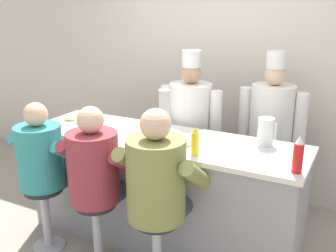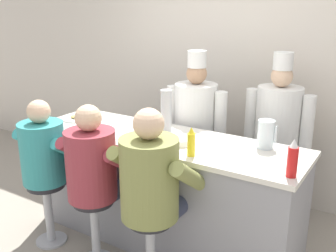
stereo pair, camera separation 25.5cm
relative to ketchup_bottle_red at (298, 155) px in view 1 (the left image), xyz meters
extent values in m
cube|color=beige|center=(-1.16, 1.56, 0.24)|extent=(10.00, 0.06, 2.70)
cube|color=gray|center=(-1.16, 0.23, -0.64)|extent=(2.41, 0.71, 0.95)
cube|color=silver|center=(-1.16, 0.23, -0.14)|extent=(2.46, 0.74, 0.04)
cylinder|color=red|center=(0.00, 0.00, -0.02)|extent=(0.07, 0.07, 0.21)
cone|color=white|center=(0.00, 0.00, 0.11)|extent=(0.06, 0.06, 0.06)
cylinder|color=yellow|center=(-0.74, -0.02, -0.03)|extent=(0.06, 0.06, 0.18)
cone|color=yellow|center=(-0.74, -0.02, 0.08)|extent=(0.05, 0.05, 0.05)
cylinder|color=orange|center=(-1.02, -0.03, -0.05)|extent=(0.03, 0.03, 0.14)
cylinder|color=#287F2D|center=(-1.02, -0.03, 0.02)|extent=(0.02, 0.02, 0.01)
cylinder|color=silver|center=(-0.33, 0.44, -0.01)|extent=(0.13, 0.13, 0.23)
cube|color=silver|center=(-0.25, 0.44, 0.00)|extent=(0.02, 0.02, 0.14)
cylinder|color=white|center=(-2.16, 0.21, -0.11)|extent=(0.25, 0.25, 0.02)
ellipsoid|color=#E0BC60|center=(-2.16, 0.21, -0.09)|extent=(0.11, 0.09, 0.03)
cylinder|color=white|center=(-0.93, 0.14, -0.10)|extent=(0.16, 0.16, 0.05)
cylinder|color=#4C7AB2|center=(-1.78, 0.00, -0.07)|extent=(0.09, 0.09, 0.10)
torus|color=#4C7AB2|center=(-1.72, 0.00, -0.07)|extent=(0.07, 0.02, 0.07)
cylinder|color=#B7BABF|center=(-1.20, 0.35, 0.07)|extent=(0.09, 0.09, 0.38)
cylinder|color=silver|center=(-1.20, 0.35, 0.26)|extent=(0.10, 0.10, 0.01)
cylinder|color=#B2B5BA|center=(-1.99, -0.36, -1.10)|extent=(0.28, 0.28, 0.02)
cylinder|color=#B2B5BA|center=(-1.99, -0.36, -0.81)|extent=(0.07, 0.07, 0.56)
cylinder|color=#232328|center=(-1.99, -0.36, -0.54)|extent=(0.33, 0.33, 0.05)
cylinder|color=#33384C|center=(-2.09, -0.17, -0.50)|extent=(0.14, 0.38, 0.14)
cylinder|color=#33384C|center=(-1.90, -0.17, -0.50)|extent=(0.14, 0.38, 0.14)
cylinder|color=teal|center=(-1.99, -0.36, -0.25)|extent=(0.38, 0.38, 0.54)
cylinder|color=teal|center=(-2.23, -0.26, -0.22)|extent=(0.10, 0.41, 0.33)
cylinder|color=teal|center=(-1.76, -0.26, -0.22)|extent=(0.10, 0.41, 0.33)
sphere|color=#DBB28E|center=(-1.99, -0.36, 0.12)|extent=(0.20, 0.20, 0.20)
cylinder|color=#B2B5BA|center=(-1.44, -0.36, -0.81)|extent=(0.07, 0.07, 0.56)
cylinder|color=#232328|center=(-1.44, -0.36, -0.54)|extent=(0.33, 0.33, 0.05)
cylinder|color=#33384C|center=(-1.54, -0.17, -0.50)|extent=(0.15, 0.40, 0.15)
cylinder|color=#33384C|center=(-1.34, -0.17, -0.50)|extent=(0.15, 0.40, 0.15)
cylinder|color=maroon|center=(-1.44, -0.36, -0.23)|extent=(0.40, 0.40, 0.56)
cylinder|color=maroon|center=(-1.69, -0.25, -0.21)|extent=(0.10, 0.43, 0.34)
cylinder|color=maroon|center=(-1.19, -0.25, -0.21)|extent=(0.10, 0.43, 0.34)
sphere|color=#DBB28E|center=(-1.44, -0.36, 0.15)|extent=(0.20, 0.20, 0.20)
cylinder|color=#B2B5BA|center=(-0.89, -0.36, -0.81)|extent=(0.07, 0.07, 0.56)
cylinder|color=#232328|center=(-0.89, -0.36, -0.54)|extent=(0.33, 0.33, 0.05)
cylinder|color=#33384C|center=(-0.99, -0.15, -0.50)|extent=(0.16, 0.42, 0.16)
cylinder|color=#33384C|center=(-0.78, -0.15, -0.50)|extent=(0.16, 0.42, 0.16)
cylinder|color=olive|center=(-0.89, -0.36, -0.21)|extent=(0.42, 0.42, 0.60)
cylinder|color=olive|center=(-1.15, -0.24, -0.19)|extent=(0.11, 0.45, 0.36)
cylinder|color=olive|center=(-0.62, -0.24, -0.19)|extent=(0.11, 0.45, 0.36)
sphere|color=#DBB28E|center=(-0.89, -0.36, 0.19)|extent=(0.22, 0.22, 0.22)
cube|color=#232328|center=(-1.18, 0.86, -0.73)|extent=(0.32, 0.18, 0.77)
cube|color=white|center=(-1.18, 0.81, -0.58)|extent=(0.29, 0.02, 0.46)
cylinder|color=white|center=(-1.18, 0.86, -0.06)|extent=(0.42, 0.42, 0.58)
sphere|color=tan|center=(-1.18, 0.86, 0.33)|extent=(0.20, 0.20, 0.20)
cylinder|color=white|center=(-1.18, 0.86, 0.47)|extent=(0.18, 0.18, 0.16)
cylinder|color=white|center=(-1.44, 0.86, -0.06)|extent=(0.12, 0.12, 0.49)
cylinder|color=white|center=(-0.91, 0.86, -0.06)|extent=(0.12, 0.12, 0.49)
cube|color=#232328|center=(-0.43, 1.12, -0.73)|extent=(0.32, 0.18, 0.77)
cube|color=white|center=(-0.43, 1.07, -0.57)|extent=(0.29, 0.02, 0.46)
cylinder|color=white|center=(-0.43, 1.12, -0.05)|extent=(0.42, 0.42, 0.58)
sphere|color=#DBB28E|center=(-0.43, 1.12, 0.34)|extent=(0.20, 0.20, 0.20)
cylinder|color=white|center=(-0.43, 1.12, 0.48)|extent=(0.18, 0.18, 0.16)
cylinder|color=white|center=(-0.70, 1.12, -0.06)|extent=(0.12, 0.12, 0.49)
cylinder|color=white|center=(-0.17, 1.12, -0.06)|extent=(0.12, 0.12, 0.49)
camera|label=1|loc=(0.36, -2.57, 0.97)|focal=42.00mm
camera|label=2|loc=(0.58, -2.44, 0.97)|focal=42.00mm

